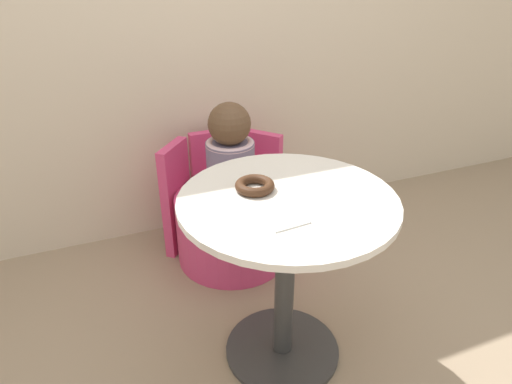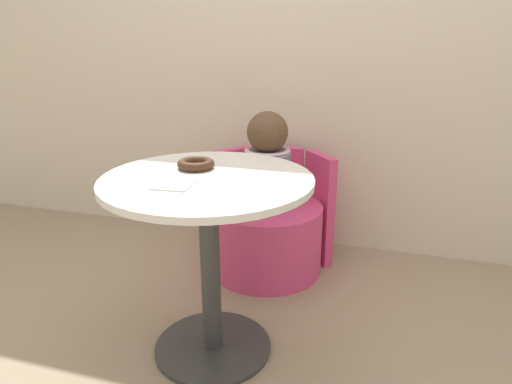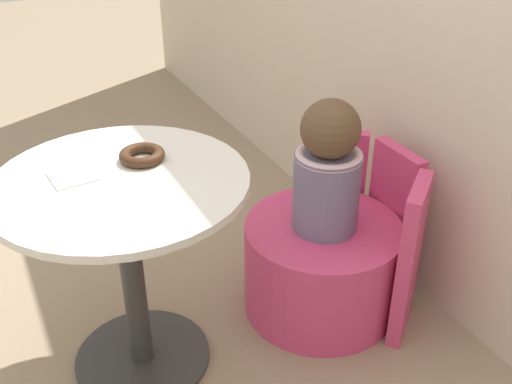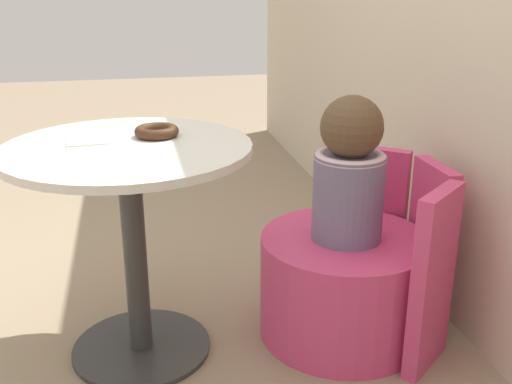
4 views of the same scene
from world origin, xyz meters
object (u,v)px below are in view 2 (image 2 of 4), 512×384
at_px(round_table, 209,228).
at_px(tub_chair, 267,238).
at_px(child_figure, 267,162).
at_px(donut, 196,164).

bearing_deg(round_table, tub_chair, 87.42).
xyz_separation_m(child_figure, donut, (-0.11, -0.61, 0.14)).
bearing_deg(child_figure, round_table, -92.58).
distance_m(tub_chair, donut, 0.83).
bearing_deg(tub_chair, donut, -100.69).
relative_size(round_table, tub_chair, 1.31).
height_order(tub_chair, donut, donut).
bearing_deg(donut, round_table, -48.59).
height_order(tub_chair, child_figure, child_figure).
bearing_deg(tub_chair, child_figure, 0.00).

